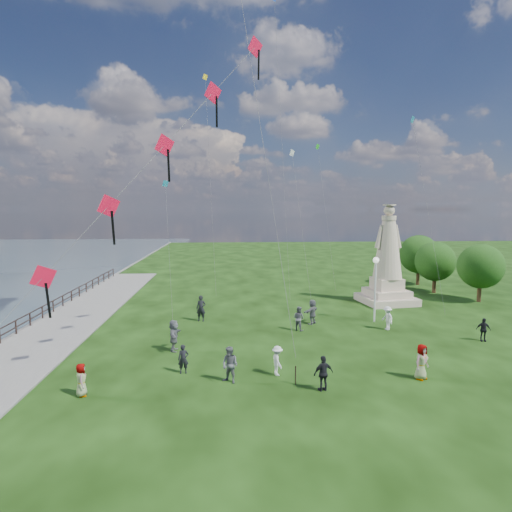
{
  "coord_description": "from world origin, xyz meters",
  "views": [
    {
      "loc": [
        -2.66,
        -15.97,
        8.12
      ],
      "look_at": [
        -1.0,
        8.0,
        5.5
      ],
      "focal_mm": 30.0,
      "sensor_mm": 36.0,
      "label": 1
    }
  ],
  "objects": [
    {
      "name": "waterfront",
      "position": [
        -15.24,
        8.99,
        -0.06
      ],
      "size": [
        200.0,
        200.0,
        1.51
      ],
      "color": "#33454D",
      "rests_on": "ground"
    },
    {
      "name": "statue",
      "position": [
        11.24,
        19.83,
        3.23
      ],
      "size": [
        4.74,
        4.74,
        8.55
      ],
      "rotation": [
        0.0,
        0.0,
        0.14
      ],
      "color": "beige",
      "rests_on": "ground"
    },
    {
      "name": "lamppost",
      "position": [
        8.02,
        13.74,
        3.41
      ],
      "size": [
        0.44,
        0.44,
        4.73
      ],
      "color": "silver",
      "rests_on": "ground"
    },
    {
      "name": "tree_row",
      "position": [
        18.38,
        24.26,
        3.2
      ],
      "size": [
        5.84,
        12.66,
        5.4
      ],
      "color": "#382314",
      "rests_on": "ground"
    },
    {
      "name": "person_0",
      "position": [
        -4.85,
        4.78,
        0.72
      ],
      "size": [
        0.56,
        0.4,
        1.44
      ],
      "primitive_type": "imported",
      "rotation": [
        0.0,
        0.0,
        0.11
      ],
      "color": "black",
      "rests_on": "ground"
    },
    {
      "name": "person_1",
      "position": [
        -2.54,
        3.42,
        0.87
      ],
      "size": [
        0.99,
        0.91,
        1.73
      ],
      "primitive_type": "imported",
      "rotation": [
        0.0,
        0.0,
        -0.62
      ],
      "color": "#595960",
      "rests_on": "ground"
    },
    {
      "name": "person_2",
      "position": [
        -0.21,
        4.21,
        0.73
      ],
      "size": [
        0.68,
        1.03,
        1.46
      ],
      "primitive_type": "imported",
      "rotation": [
        0.0,
        0.0,
        1.78
      ],
      "color": "silver",
      "rests_on": "ground"
    },
    {
      "name": "person_3",
      "position": [
        1.64,
        2.25,
        0.81
      ],
      "size": [
        1.05,
        0.73,
        1.62
      ],
      "primitive_type": "imported",
      "rotation": [
        0.0,
        0.0,
        3.43
      ],
      "color": "black",
      "rests_on": "ground"
    },
    {
      "name": "person_4",
      "position": [
        6.62,
        3.22,
        0.86
      ],
      "size": [
        0.99,
        0.88,
        1.72
      ],
      "primitive_type": "imported",
      "rotation": [
        0.0,
        0.0,
        0.54
      ],
      "color": "#595960",
      "rests_on": "ground"
    },
    {
      "name": "person_5",
      "position": [
        -5.72,
        8.23,
        0.91
      ],
      "size": [
        0.82,
        1.73,
        1.83
      ],
      "primitive_type": "imported",
      "rotation": [
        0.0,
        0.0,
        1.52
      ],
      "color": "#595960",
      "rests_on": "ground"
    },
    {
      "name": "person_6",
      "position": [
        -4.55,
        14.75,
        0.95
      ],
      "size": [
        0.77,
        0.58,
        1.89
      ],
      "primitive_type": "imported",
      "rotation": [
        0.0,
        0.0,
        -0.2
      ],
      "color": "black",
      "rests_on": "ground"
    },
    {
      "name": "person_7",
      "position": [
        2.15,
        11.91,
        0.82
      ],
      "size": [
        0.92,
        0.91,
        1.64
      ],
      "primitive_type": "imported",
      "rotation": [
        0.0,
        0.0,
        2.38
      ],
      "color": "#595960",
      "rests_on": "ground"
    },
    {
      "name": "person_8",
      "position": [
        8.18,
        11.65,
        0.8
      ],
      "size": [
        0.78,
        1.14,
        1.61
      ],
      "primitive_type": "imported",
      "rotation": [
        0.0,
        0.0,
        -1.31
      ],
      "color": "silver",
      "rests_on": "ground"
    },
    {
      "name": "person_9",
      "position": [
        13.15,
        8.75,
        0.73
      ],
      "size": [
        0.92,
        0.6,
        1.46
      ],
      "primitive_type": "imported",
      "rotation": [
        0.0,
        0.0,
        -0.21
      ],
      "color": "black",
      "rests_on": "ground"
    },
    {
      "name": "person_10",
      "position": [
        -9.03,
        2.44,
        0.73
      ],
      "size": [
        0.61,
        0.8,
        1.46
      ],
      "primitive_type": "imported",
      "rotation": [
        0.0,
        0.0,
        1.84
      ],
      "color": "#595960",
      "rests_on": "ground"
    },
    {
      "name": "person_11",
      "position": [
        3.4,
        13.45,
        0.88
      ],
      "size": [
        1.61,
        1.69,
        1.76
      ],
      "primitive_type": "imported",
      "rotation": [
        0.0,
        0.0,
        3.98
      ],
      "color": "#595960",
      "rests_on": "ground"
    },
    {
      "name": "red_kite_train",
      "position": [
        -5.73,
        4.58,
        10.69
      ],
      "size": [
        12.92,
        9.35,
        17.32
      ],
      "color": "black",
      "rests_on": "ground"
    },
    {
      "name": "small_kites",
      "position": [
        2.39,
        23.66,
        14.01
      ],
      "size": [
        21.97,
        15.56,
        28.21
      ],
      "color": "#17728E",
      "rests_on": "ground"
    }
  ]
}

